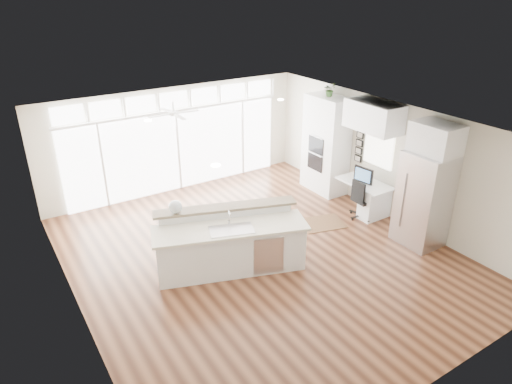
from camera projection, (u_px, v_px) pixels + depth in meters
floor at (261, 256)px, 9.28m from camera, size 7.00×8.00×0.02m
ceiling at (261, 127)px, 8.13m from camera, size 7.00×8.00×0.02m
wall_back at (176, 139)px, 11.75m from camera, size 7.00×0.04×2.70m
wall_front at (437, 312)px, 5.65m from camera, size 7.00×0.04×2.70m
wall_left at (70, 248)px, 6.99m from camera, size 0.04×8.00×2.70m
wall_right at (389, 160)px, 10.41m from camera, size 0.04×8.00×2.70m
glass_wall at (178, 151)px, 11.84m from camera, size 5.80×0.06×2.08m
transom_row at (174, 100)px, 11.27m from camera, size 5.90×0.06×0.40m
desk_window at (379, 148)px, 10.54m from camera, size 0.04×0.85×0.85m
ceiling_fan at (173, 109)px, 10.12m from camera, size 1.16×1.16×0.32m
recessed_lights at (255, 125)px, 8.29m from camera, size 3.40×3.00×0.02m
oven_cabinet at (326, 145)px, 11.67m from camera, size 0.64×1.20×2.50m
desk_nook at (363, 197)px, 10.87m from camera, size 0.72×1.30×0.76m
upper_cabinets at (374, 116)px, 10.06m from camera, size 0.64×1.30×0.64m
refrigerator at (424, 199)px, 9.34m from camera, size 0.76×0.90×2.00m
fridge_cabinet at (436, 138)px, 8.82m from camera, size 0.64×0.90×0.60m
framed_photos at (359, 147)px, 11.07m from camera, size 0.06×0.22×0.80m
kitchen_island at (231, 244)px, 8.58m from camera, size 3.07×1.97×1.14m
rug at (322, 223)px, 10.47m from camera, size 1.15×0.95×0.01m
office_chair at (364, 199)px, 10.54m from camera, size 0.51×0.47×0.95m
fishbowl at (175, 207)px, 8.44m from camera, size 0.33×0.33×0.25m
monitor at (363, 175)px, 10.58m from camera, size 0.16×0.51×0.42m
keyboard at (357, 185)px, 10.59m from camera, size 0.13×0.31×0.02m
potted_plant at (330, 91)px, 11.08m from camera, size 0.34×0.37×0.25m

